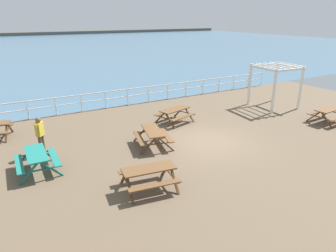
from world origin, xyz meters
name	(u,v)px	position (x,y,z in m)	size (l,w,h in m)	color
ground_plane	(206,143)	(0.00, 0.00, -0.10)	(30.00, 24.00, 0.20)	brown
sea_band	(39,47)	(0.00, 52.75, 0.00)	(142.00, 90.00, 0.01)	#476B84
distant_shoreline	(18,35)	(0.00, 95.75, 0.00)	(142.00, 6.00, 1.80)	#4C4C47
seaward_railing	(138,93)	(0.00, 7.75, 0.73)	(23.07, 0.07, 1.08)	white
picnic_table_near_right	(329,112)	(7.54, -1.07, 0.58)	(1.90, 1.65, 0.80)	brown
picnic_table_mid_centre	(37,157)	(-7.34, 0.82, 0.58)	(1.57, 1.83, 0.80)	#1E7A70
picnic_table_far_left	(175,112)	(0.13, 3.14, 0.58)	(2.14, 1.94, 0.80)	brown
picnic_table_far_right	(149,173)	(-4.20, -2.36, 0.58)	(1.99, 1.75, 0.80)	brown
picnic_table_corner	(153,134)	(-2.43, 0.81, 0.58)	(1.88, 2.10, 0.80)	brown
visitor	(40,133)	(-6.94, 2.38, 0.95)	(0.39, 0.42, 1.66)	#4C4233
lattice_pergola	(276,76)	(7.33, 2.69, 2.00)	(2.61, 2.73, 2.70)	white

